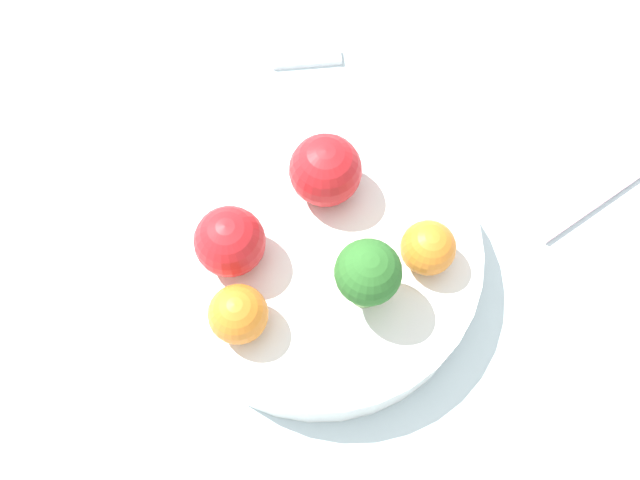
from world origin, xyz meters
TOP-DOWN VIEW (x-y plane):
  - ground_plane at (0.00, 0.00)m, footprint 6.00×6.00m
  - table_surface at (0.00, 0.00)m, footprint 1.20×1.20m
  - bowl at (0.00, 0.00)m, footprint 0.24×0.24m
  - broccoli at (0.04, 0.03)m, footprint 0.04×0.04m
  - apple_red at (0.00, -0.06)m, footprint 0.05×0.05m
  - apple_green at (-0.05, 0.01)m, footprint 0.05×0.05m
  - orange_front at (0.02, 0.07)m, footprint 0.04×0.04m
  - orange_back at (0.05, -0.06)m, footprint 0.04×0.04m
  - napkin at (-0.08, 0.22)m, footprint 0.17×0.17m
  - spoon at (-0.21, 0.01)m, footprint 0.02×0.06m

SIDE VIEW (x-z plane):
  - ground_plane at x=0.00m, z-range 0.00..0.00m
  - table_surface at x=0.00m, z-range 0.00..0.02m
  - napkin at x=-0.08m, z-range 0.02..0.03m
  - spoon at x=-0.21m, z-range 0.02..0.03m
  - bowl at x=0.00m, z-range 0.02..0.06m
  - orange_front at x=0.02m, z-range 0.06..0.10m
  - orange_back at x=0.05m, z-range 0.06..0.10m
  - apple_red at x=0.00m, z-range 0.06..0.11m
  - apple_green at x=-0.05m, z-range 0.06..0.12m
  - broccoli at x=0.04m, z-range 0.07..0.13m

